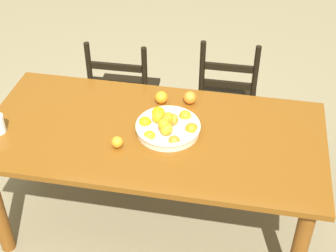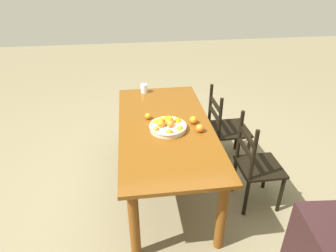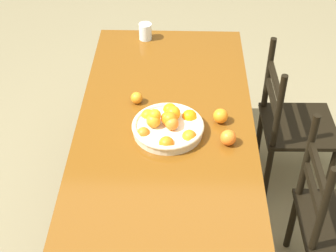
# 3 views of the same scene
# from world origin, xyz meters

# --- Properties ---
(ground_plane) EXTENTS (12.00, 12.00, 0.00)m
(ground_plane) POSITION_xyz_m (0.00, 0.00, 0.00)
(ground_plane) COLOR #776D4F
(dining_table) EXTENTS (1.85, 0.89, 0.74)m
(dining_table) POSITION_xyz_m (0.00, 0.00, 0.63)
(dining_table) COLOR brown
(dining_table) RESTS_ON ground
(chair_near_window) EXTENTS (0.40, 0.40, 0.94)m
(chair_near_window) POSITION_xyz_m (0.35, 0.82, 0.43)
(chair_near_window) COLOR black
(chair_near_window) RESTS_ON ground
(chair_by_cabinet) EXTENTS (0.43, 0.43, 0.91)m
(chair_by_cabinet) POSITION_xyz_m (-0.37, 0.74, 0.43)
(chair_by_cabinet) COLOR black
(chair_by_cabinet) RESTS_ON ground
(fruit_bowl) EXTENTS (0.35, 0.35, 0.13)m
(fruit_bowl) POSITION_xyz_m (0.08, 0.01, 0.78)
(fruit_bowl) COLOR beige
(fruit_bowl) RESTS_ON dining_table
(orange_loose_0) EXTENTS (0.06, 0.06, 0.06)m
(orange_loose_0) POSITION_xyz_m (-0.16, -0.16, 0.77)
(orange_loose_0) COLOR orange
(orange_loose_0) RESTS_ON dining_table
(orange_loose_1) EXTENTS (0.07, 0.07, 0.07)m
(orange_loose_1) POSITION_xyz_m (-0.01, 0.27, 0.78)
(orange_loose_1) COLOR orange
(orange_loose_1) RESTS_ON dining_table
(orange_loose_2) EXTENTS (0.08, 0.08, 0.08)m
(orange_loose_2) POSITION_xyz_m (0.16, 0.30, 0.78)
(orange_loose_2) COLOR orange
(orange_loose_2) RESTS_ON dining_table
(drinking_glass) EXTENTS (0.08, 0.08, 0.10)m
(drinking_glass) POSITION_xyz_m (-0.82, -0.15, 0.79)
(drinking_glass) COLOR silver
(drinking_glass) RESTS_ON dining_table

